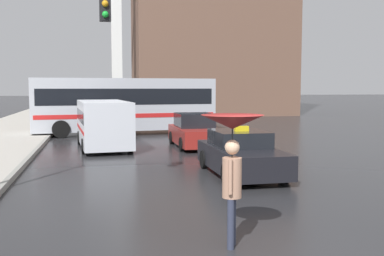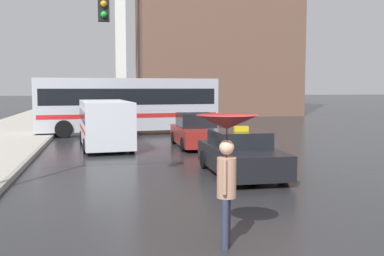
{
  "view_description": "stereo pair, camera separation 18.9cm",
  "coord_description": "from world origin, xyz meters",
  "px_view_note": "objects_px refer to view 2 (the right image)",
  "views": [
    {
      "loc": [
        -2.49,
        -5.9,
        2.71
      ],
      "look_at": [
        0.58,
        8.27,
        1.4
      ],
      "focal_mm": 42.0,
      "sensor_mm": 36.0,
      "label": 1
    },
    {
      "loc": [
        -2.3,
        -5.94,
        2.71
      ],
      "look_at": [
        0.58,
        8.27,
        1.4
      ],
      "focal_mm": 42.0,
      "sensor_mm": 36.0,
      "label": 2
    }
  ],
  "objects_px": {
    "ambulance_van": "(105,122)",
    "city_bus": "(127,103)",
    "taxi": "(240,154)",
    "sedan_red": "(197,132)",
    "pedestrian_with_umbrella": "(227,142)",
    "traffic_light": "(21,42)"
  },
  "relations": [
    {
      "from": "ambulance_van",
      "to": "taxi",
      "type": "bearing_deg",
      "value": 114.58
    },
    {
      "from": "traffic_light",
      "to": "taxi",
      "type": "bearing_deg",
      "value": 15.58
    },
    {
      "from": "sedan_red",
      "to": "pedestrian_with_umbrella",
      "type": "relative_size",
      "value": 1.87
    },
    {
      "from": "city_bus",
      "to": "taxi",
      "type": "bearing_deg",
      "value": -174.02
    },
    {
      "from": "sedan_red",
      "to": "taxi",
      "type": "bearing_deg",
      "value": 89.67
    },
    {
      "from": "ambulance_van",
      "to": "city_bus",
      "type": "bearing_deg",
      "value": -107.43
    },
    {
      "from": "sedan_red",
      "to": "ambulance_van",
      "type": "height_order",
      "value": "ambulance_van"
    },
    {
      "from": "sedan_red",
      "to": "ambulance_van",
      "type": "xyz_separation_m",
      "value": [
        -4.11,
        0.48,
        0.48
      ]
    },
    {
      "from": "ambulance_van",
      "to": "city_bus",
      "type": "relative_size",
      "value": 0.51
    },
    {
      "from": "taxi",
      "to": "traffic_light",
      "type": "relative_size",
      "value": 0.78
    },
    {
      "from": "sedan_red",
      "to": "city_bus",
      "type": "height_order",
      "value": "city_bus"
    },
    {
      "from": "sedan_red",
      "to": "ambulance_van",
      "type": "bearing_deg",
      "value": -6.6
    },
    {
      "from": "ambulance_van",
      "to": "city_bus",
      "type": "distance_m",
      "value": 6.24
    },
    {
      "from": "taxi",
      "to": "city_bus",
      "type": "xyz_separation_m",
      "value": [
        -2.72,
        13.28,
        1.16
      ]
    },
    {
      "from": "sedan_red",
      "to": "ambulance_van",
      "type": "relative_size",
      "value": 0.77
    },
    {
      "from": "city_bus",
      "to": "pedestrian_with_umbrella",
      "type": "xyz_separation_m",
      "value": [
        0.53,
        -19.37,
        0.01
      ]
    },
    {
      "from": "ambulance_van",
      "to": "sedan_red",
      "type": "bearing_deg",
      "value": 168.55
    },
    {
      "from": "taxi",
      "to": "traffic_light",
      "type": "height_order",
      "value": "traffic_light"
    },
    {
      "from": "city_bus",
      "to": "pedestrian_with_umbrella",
      "type": "relative_size",
      "value": 4.7
    },
    {
      "from": "taxi",
      "to": "traffic_light",
      "type": "distance_m",
      "value": 7.09
    },
    {
      "from": "ambulance_van",
      "to": "traffic_light",
      "type": "xyz_separation_m",
      "value": [
        -2.03,
        -8.92,
        2.63
      ]
    },
    {
      "from": "sedan_red",
      "to": "city_bus",
      "type": "relative_size",
      "value": 0.4
    }
  ]
}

